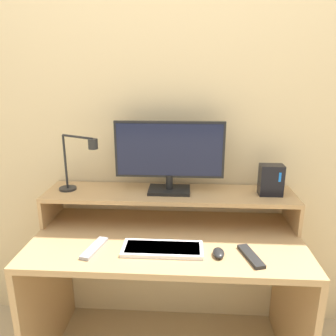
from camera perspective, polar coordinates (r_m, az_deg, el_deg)
name	(u,v)px	position (r m, az deg, el deg)	size (l,w,h in m)	color
wall_back	(171,118)	(1.81, 0.55, 8.69)	(6.00, 0.05, 2.50)	beige
desk	(167,272)	(1.74, -0.13, -17.61)	(1.31, 0.63, 0.71)	tan
monitor_shelf	(169,196)	(1.74, 0.21, -4.95)	(1.31, 0.28, 0.17)	tan
monitor	(170,155)	(1.67, 0.41, 2.35)	(0.56, 0.15, 0.37)	black
desk_lamp	(78,163)	(1.73, -15.43, 0.92)	(0.25, 0.16, 0.30)	black
router_dock	(271,180)	(1.75, 17.49, -2.00)	(0.12, 0.08, 0.16)	black
keyboard	(163,249)	(1.52, -0.96, -13.87)	(0.36, 0.14, 0.02)	white
mouse	(219,253)	(1.50, 8.80, -14.40)	(0.05, 0.08, 0.03)	black
remote_control	(94,248)	(1.57, -12.70, -13.46)	(0.09, 0.19, 0.02)	#99999E
remote_secondary	(251,256)	(1.52, 14.24, -14.66)	(0.10, 0.19, 0.02)	black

